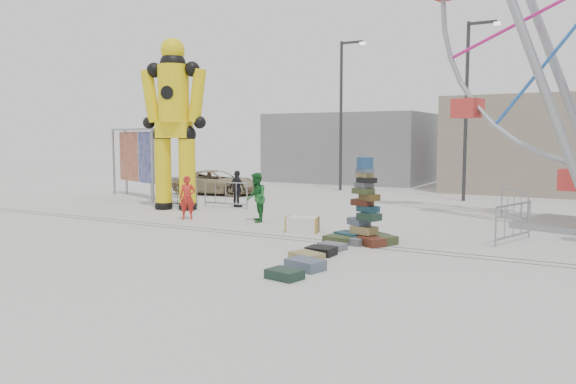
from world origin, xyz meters
The scene contains 26 objects.
ground centered at (0.00, 0.00, 0.00)m, with size 90.00×90.00×0.00m, color #9E9E99.
track_line_near centered at (0.00, 0.60, 0.00)m, with size 40.00×0.04×0.01m, color #47443F.
track_line_far centered at (0.00, 1.00, 0.00)m, with size 40.00×0.04×0.01m, color #47443F.
building_right centered at (7.00, 20.00, 2.50)m, with size 12.00×8.00×5.00m, color gray.
building_left centered at (-6.00, 22.00, 2.20)m, with size 10.00×8.00×4.40m, color gray.
lamp_post_right centered at (3.09, 13.00, 4.48)m, with size 1.41×0.25×8.00m.
lamp_post_left centered at (-3.91, 15.00, 4.48)m, with size 1.41×0.25×8.00m.
suitcase_tower centered at (2.78, 1.25, 0.66)m, with size 1.85×1.53×2.36m.
crash_test_dummy centered at (-6.48, 4.24, 3.68)m, with size 2.77×1.25×6.98m.
banner_scaffold centered at (-10.90, 6.78, 2.49)m, with size 4.53×2.39×3.31m.
steamer_trunk centered at (0.47, 1.95, 0.23)m, with size 0.98×0.56×0.46m, color silver.
row_case_0 centered at (2.20, 0.81, 0.10)m, with size 0.82×0.48×0.20m, color #344020.
row_case_1 centered at (2.40, -0.06, 0.08)m, with size 0.68×0.46×0.17m, color slate.
row_case_2 centered at (2.45, -0.84, 0.10)m, with size 0.68×0.53×0.21m, color black.
row_case_3 centered at (2.44, -1.61, 0.10)m, with size 0.75×0.53×0.21m, color #94814B.
row_case_4 centered at (2.81, -2.40, 0.12)m, with size 0.80×0.56×0.24m, color #4B5A6C.
row_case_5 centered at (2.81, -3.32, 0.10)m, with size 0.70×0.52×0.20m, color #1B3025.
barricade_dummy_a centered at (-8.93, 6.62, 0.55)m, with size 2.00×0.10×1.10m, color gray, non-canonical shape.
barricade_dummy_b centered at (-6.76, 4.68, 0.55)m, with size 2.00×0.10×1.10m, color gray, non-canonical shape.
barricade_dummy_c centered at (-5.03, 5.66, 0.55)m, with size 2.00×0.10×1.10m, color gray, non-canonical shape.
barricade_wheel_front centered at (6.35, 3.27, 0.55)m, with size 2.00×0.10×1.10m, color gray, non-canonical shape.
barricade_wheel_back centered at (5.82, 7.69, 0.55)m, with size 2.00×0.10×1.10m, color gray, non-canonical shape.
pedestrian_red centered at (-4.31, 2.33, 0.77)m, with size 0.56×0.37×1.54m, color red.
pedestrian_green centered at (-1.85, 2.98, 0.85)m, with size 0.83×0.64×1.70m, color #165B22.
pedestrian_black centered at (-4.72, 6.06, 0.76)m, with size 0.90×0.37×1.53m, color black.
parked_suv centered at (-8.63, 9.93, 0.61)m, with size 2.03×4.41×1.23m, color #978462.
Camera 1 is at (8.34, -13.15, 2.90)m, focal length 35.00 mm.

